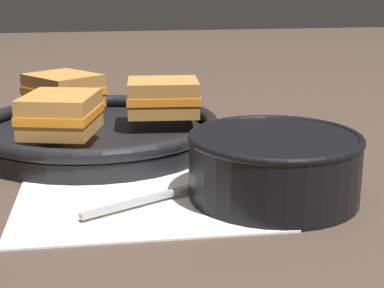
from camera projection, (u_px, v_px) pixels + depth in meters
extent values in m
plane|color=#47382D|center=(217.00, 191.00, 0.62)|extent=(4.00, 4.00, 0.00)
cube|color=white|center=(146.00, 196.00, 0.60)|extent=(0.27, 0.23, 0.00)
cylinder|color=black|center=(274.00, 167.00, 0.59)|extent=(0.17, 0.17, 0.07)
cylinder|color=orange|center=(275.00, 148.00, 0.59)|extent=(0.15, 0.15, 0.01)
torus|color=black|center=(275.00, 138.00, 0.59)|extent=(0.18, 0.18, 0.01)
cube|color=#9E9EA3|center=(137.00, 202.00, 0.57)|extent=(0.11, 0.06, 0.01)
ellipsoid|color=#9E9EA3|center=(209.00, 183.00, 0.62)|extent=(0.06, 0.05, 0.01)
cylinder|color=black|center=(98.00, 139.00, 0.78)|extent=(0.31, 0.31, 0.02)
torus|color=black|center=(98.00, 123.00, 0.77)|extent=(0.32, 0.32, 0.02)
cube|color=#B27A38|center=(163.00, 107.00, 0.79)|extent=(0.10, 0.09, 0.02)
cube|color=orange|center=(163.00, 97.00, 0.78)|extent=(0.10, 0.09, 0.01)
cube|color=#B27A38|center=(163.00, 87.00, 0.78)|extent=(0.10, 0.09, 0.02)
cube|color=#B27A38|center=(64.00, 100.00, 0.83)|extent=(0.12, 0.12, 0.02)
cube|color=orange|center=(63.00, 90.00, 0.83)|extent=(0.12, 0.12, 0.01)
cube|color=#B27A38|center=(63.00, 80.00, 0.83)|extent=(0.12, 0.12, 0.02)
cube|color=#B27A38|center=(61.00, 125.00, 0.69)|extent=(0.10, 0.11, 0.02)
cube|color=orange|center=(61.00, 114.00, 0.69)|extent=(0.10, 0.11, 0.01)
cube|color=#B27A38|center=(60.00, 102.00, 0.68)|extent=(0.10, 0.11, 0.02)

